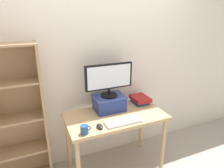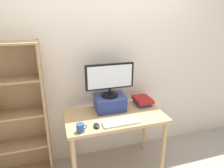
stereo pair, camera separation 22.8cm
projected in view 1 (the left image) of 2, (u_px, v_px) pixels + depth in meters
name	position (u px, v px, depth m)	size (l,w,h in m)	color
ground_plane	(115.00, 167.00, 2.62)	(12.00, 12.00, 0.00)	#9E9389
back_wall	(102.00, 64.00, 2.56)	(7.00, 0.08, 2.60)	beige
desk	(115.00, 122.00, 2.40)	(1.17, 0.62, 0.78)	tan
riser_box	(109.00, 102.00, 2.46)	(0.38, 0.29, 0.18)	navy
computer_monitor	(109.00, 79.00, 2.35)	(0.58, 0.20, 0.40)	black
keyboard	(123.00, 122.00, 2.19)	(0.41, 0.15, 0.02)	silver
computer_mouse	(100.00, 126.00, 2.09)	(0.06, 0.10, 0.04)	black
book_stack	(140.00, 99.00, 2.66)	(0.21, 0.27, 0.09)	navy
coffee_mug	(85.00, 129.00, 1.98)	(0.11, 0.08, 0.09)	#234C84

